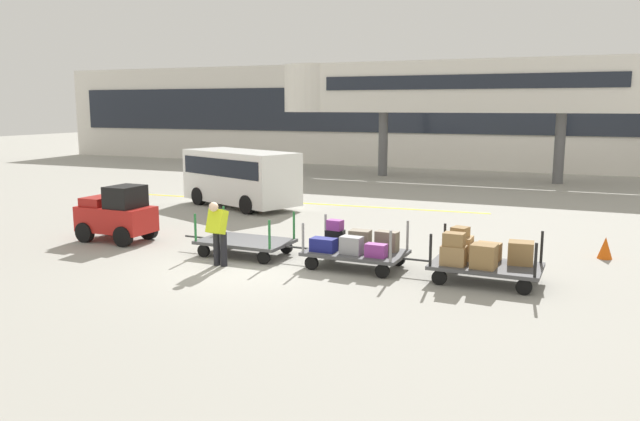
% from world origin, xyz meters
% --- Properties ---
extents(ground_plane, '(120.00, 120.00, 0.00)m').
position_xyz_m(ground_plane, '(0.00, 0.00, 0.00)').
color(ground_plane, '#9E9B91').
extents(apron_lead_line, '(16.35, 1.23, 0.01)m').
position_xyz_m(apron_lead_line, '(-3.85, 9.30, 0.00)').
color(apron_lead_line, yellow).
rests_on(apron_lead_line, ground_plane).
extents(terminal_building, '(58.50, 2.51, 6.39)m').
position_xyz_m(terminal_building, '(0.00, 25.97, 3.20)').
color(terminal_building, silver).
rests_on(terminal_building, ground_plane).
extents(jet_bridge, '(18.37, 3.00, 6.01)m').
position_xyz_m(jet_bridge, '(-0.18, 19.99, 4.67)').
color(jet_bridge, silver).
rests_on(jet_bridge, ground_plane).
extents(baggage_tug, '(2.12, 1.26, 1.58)m').
position_xyz_m(baggage_tug, '(-4.66, 1.07, 0.75)').
color(baggage_tug, red).
rests_on(baggage_tug, ground_plane).
extents(baggage_cart_lead, '(3.01, 1.44, 1.10)m').
position_xyz_m(baggage_cart_lead, '(-0.50, 1.00, 0.35)').
color(baggage_cart_lead, '#4C4C4F').
rests_on(baggage_cart_lead, ground_plane).
extents(baggage_cart_middle, '(3.01, 1.44, 1.10)m').
position_xyz_m(baggage_cart_middle, '(2.47, 0.96, 0.50)').
color(baggage_cart_middle, '#4C4C4F').
rests_on(baggage_cart_middle, ground_plane).
extents(baggage_cart_tail, '(3.01, 1.44, 1.11)m').
position_xyz_m(baggage_cart_tail, '(5.39, 0.94, 0.56)').
color(baggage_cart_tail, '#4C4C4F').
rests_on(baggage_cart_tail, ground_plane).
extents(baggage_handler, '(0.41, 0.45, 1.56)m').
position_xyz_m(baggage_handler, '(-0.52, -0.23, 0.87)').
color(baggage_handler, black).
rests_on(baggage_handler, ground_plane).
extents(shuttle_van, '(5.16, 3.52, 2.10)m').
position_xyz_m(shuttle_van, '(-4.58, 7.69, 1.23)').
color(shuttle_van, white).
rests_on(shuttle_van, ground_plane).
extents(safety_cone_near, '(0.36, 0.36, 0.55)m').
position_xyz_m(safety_cone_near, '(7.90, 4.25, 0.28)').
color(safety_cone_near, '#EA590F').
rests_on(safety_cone_near, ground_plane).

